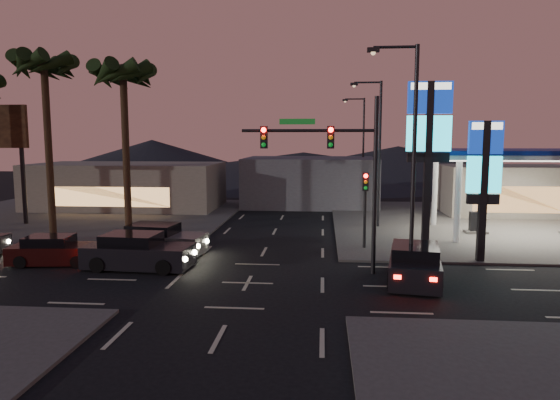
# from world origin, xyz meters

# --- Properties ---
(ground) EXTENTS (140.00, 140.00, 0.00)m
(ground) POSITION_xyz_m (0.00, 0.00, 0.00)
(ground) COLOR black
(ground) RESTS_ON ground
(corner_lot_ne) EXTENTS (24.00, 24.00, 0.12)m
(corner_lot_ne) POSITION_xyz_m (16.00, 16.00, 0.06)
(corner_lot_ne) COLOR #47443F
(corner_lot_ne) RESTS_ON ground
(corner_lot_nw) EXTENTS (24.00, 24.00, 0.12)m
(corner_lot_nw) POSITION_xyz_m (-16.00, 16.00, 0.06)
(corner_lot_nw) COLOR #47443F
(corner_lot_nw) RESTS_ON ground
(gas_station) EXTENTS (12.20, 8.20, 5.47)m
(gas_station) POSITION_xyz_m (16.00, 12.00, 5.08)
(gas_station) COLOR silver
(gas_station) RESTS_ON ground
(convenience_store) EXTENTS (10.00, 6.00, 4.00)m
(convenience_store) POSITION_xyz_m (18.00, 21.00, 2.00)
(convenience_store) COLOR #726B5B
(convenience_store) RESTS_ON ground
(pylon_sign_tall) EXTENTS (2.20, 0.35, 9.00)m
(pylon_sign_tall) POSITION_xyz_m (8.50, 5.50, 6.39)
(pylon_sign_tall) COLOR black
(pylon_sign_tall) RESTS_ON ground
(pylon_sign_short) EXTENTS (1.60, 0.35, 7.00)m
(pylon_sign_short) POSITION_xyz_m (11.00, 4.50, 4.66)
(pylon_sign_short) COLOR black
(pylon_sign_short) RESTS_ON ground
(traffic_signal_mast) EXTENTS (6.10, 0.39, 8.00)m
(traffic_signal_mast) POSITION_xyz_m (3.76, 1.99, 5.23)
(traffic_signal_mast) COLOR black
(traffic_signal_mast) RESTS_ON ground
(pedestal_signal) EXTENTS (0.32, 0.39, 4.30)m
(pedestal_signal) POSITION_xyz_m (5.50, 6.98, 2.92)
(pedestal_signal) COLOR black
(pedestal_signal) RESTS_ON ground
(streetlight_near) EXTENTS (2.14, 0.25, 10.00)m
(streetlight_near) POSITION_xyz_m (6.79, 1.00, 5.72)
(streetlight_near) COLOR black
(streetlight_near) RESTS_ON ground
(streetlight_mid) EXTENTS (2.14, 0.25, 10.00)m
(streetlight_mid) POSITION_xyz_m (6.79, 14.00, 5.72)
(streetlight_mid) COLOR black
(streetlight_mid) RESTS_ON ground
(streetlight_far) EXTENTS (2.14, 0.25, 10.00)m
(streetlight_far) POSITION_xyz_m (6.79, 28.00, 5.72)
(streetlight_far) COLOR black
(streetlight_far) RESTS_ON ground
(palm_a) EXTENTS (4.41, 4.41, 10.86)m
(palm_a) POSITION_xyz_m (-9.00, 9.50, 9.43)
(palm_a) COLOR black
(palm_a) RESTS_ON ground
(palm_b) EXTENTS (4.41, 4.41, 11.46)m
(palm_b) POSITION_xyz_m (-14.00, 9.50, 9.97)
(palm_b) COLOR black
(palm_b) RESTS_ON ground
(building_far_west) EXTENTS (16.00, 8.00, 4.00)m
(building_far_west) POSITION_xyz_m (-14.00, 22.00, 2.00)
(building_far_west) COLOR #726B5B
(building_far_west) RESTS_ON ground
(building_far_mid) EXTENTS (12.00, 9.00, 4.40)m
(building_far_mid) POSITION_xyz_m (2.00, 26.00, 2.20)
(building_far_mid) COLOR #4C4C51
(building_far_mid) RESTS_ON ground
(hill_left) EXTENTS (40.00, 40.00, 6.00)m
(hill_left) POSITION_xyz_m (-25.00, 60.00, 3.00)
(hill_left) COLOR black
(hill_left) RESTS_ON ground
(hill_right) EXTENTS (50.00, 50.00, 5.00)m
(hill_right) POSITION_xyz_m (15.00, 60.00, 2.50)
(hill_right) COLOR black
(hill_right) RESTS_ON ground
(hill_center) EXTENTS (60.00, 60.00, 4.00)m
(hill_center) POSITION_xyz_m (0.00, 60.00, 2.00)
(hill_center) COLOR black
(hill_center) RESTS_ON ground
(car_lane_a_front) EXTENTS (5.25, 2.42, 1.68)m
(car_lane_a_front) POSITION_xyz_m (-5.58, 1.99, 0.78)
(car_lane_a_front) COLOR black
(car_lane_a_front) RESTS_ON ground
(car_lane_a_mid) EXTENTS (4.48, 2.21, 1.42)m
(car_lane_a_mid) POSITION_xyz_m (-9.96, 2.44, 0.66)
(car_lane_a_mid) COLOR black
(car_lane_a_mid) RESTS_ON ground
(car_lane_b_front) EXTENTS (5.15, 2.60, 1.62)m
(car_lane_b_front) POSITION_xyz_m (-5.57, 4.97, 0.75)
(car_lane_b_front) COLOR slate
(car_lane_b_front) RESTS_ON ground
(suv_station) EXTENTS (2.85, 5.19, 1.65)m
(suv_station) POSITION_xyz_m (7.17, 0.94, 0.76)
(suv_station) COLOR black
(suv_station) RESTS_ON ground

